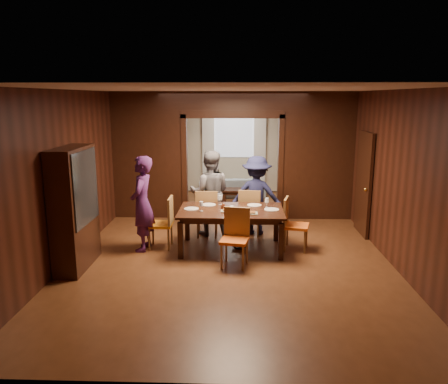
{
  "coord_description": "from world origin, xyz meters",
  "views": [
    {
      "loc": [
        0.15,
        -8.31,
        2.78
      ],
      "look_at": [
        -0.12,
        -0.4,
        1.05
      ],
      "focal_mm": 35.0,
      "sensor_mm": 36.0,
      "label": 1
    }
  ],
  "objects_px": {
    "chair_near": "(234,238)",
    "hutch": "(74,208)",
    "person_navy": "(257,195)",
    "chair_right": "(296,224)",
    "sofa": "(232,187)",
    "chair_left": "(160,223)",
    "coffee_table": "(236,197)",
    "person_purple": "(142,204)",
    "chair_far_l": "(207,213)",
    "person_grey": "(210,193)",
    "chair_far_r": "(250,212)",
    "dining_table": "(231,229)"
  },
  "relations": [
    {
      "from": "person_purple",
      "to": "chair_near",
      "type": "height_order",
      "value": "person_purple"
    },
    {
      "from": "person_navy",
      "to": "coffee_table",
      "type": "distance_m",
      "value": 2.64
    },
    {
      "from": "chair_near",
      "to": "hutch",
      "type": "relative_size",
      "value": 0.48
    },
    {
      "from": "person_purple",
      "to": "dining_table",
      "type": "distance_m",
      "value": 1.7
    },
    {
      "from": "chair_left",
      "to": "dining_table",
      "type": "bearing_deg",
      "value": 88.37
    },
    {
      "from": "coffee_table",
      "to": "chair_left",
      "type": "height_order",
      "value": "chair_left"
    },
    {
      "from": "chair_far_r",
      "to": "person_navy",
      "type": "bearing_deg",
      "value": -138.17
    },
    {
      "from": "dining_table",
      "to": "coffee_table",
      "type": "distance_m",
      "value": 3.52
    },
    {
      "from": "person_purple",
      "to": "chair_far_l",
      "type": "xyz_separation_m",
      "value": [
        1.12,
        0.86,
        -0.39
      ]
    },
    {
      "from": "person_navy",
      "to": "chair_right",
      "type": "relative_size",
      "value": 1.67
    },
    {
      "from": "person_purple",
      "to": "person_grey",
      "type": "relative_size",
      "value": 1.01
    },
    {
      "from": "coffee_table",
      "to": "hutch",
      "type": "height_order",
      "value": "hutch"
    },
    {
      "from": "person_purple",
      "to": "dining_table",
      "type": "xyz_separation_m",
      "value": [
        1.62,
        0.07,
        -0.49
      ]
    },
    {
      "from": "coffee_table",
      "to": "hutch",
      "type": "relative_size",
      "value": 0.4
    },
    {
      "from": "coffee_table",
      "to": "dining_table",
      "type": "bearing_deg",
      "value": -91.15
    },
    {
      "from": "chair_left",
      "to": "hutch",
      "type": "xyz_separation_m",
      "value": [
        -1.22,
        -0.97,
        0.52
      ]
    },
    {
      "from": "chair_left",
      "to": "chair_near",
      "type": "height_order",
      "value": "same"
    },
    {
      "from": "person_purple",
      "to": "chair_near",
      "type": "xyz_separation_m",
      "value": [
        1.69,
        -0.76,
        -0.39
      ]
    },
    {
      "from": "person_grey",
      "to": "person_purple",
      "type": "bearing_deg",
      "value": 39.17
    },
    {
      "from": "person_grey",
      "to": "dining_table",
      "type": "xyz_separation_m",
      "value": [
        0.45,
        -0.91,
        -0.49
      ]
    },
    {
      "from": "sofa",
      "to": "chair_right",
      "type": "xyz_separation_m",
      "value": [
        1.27,
        -4.4,
        0.21
      ]
    },
    {
      "from": "person_grey",
      "to": "hutch",
      "type": "bearing_deg",
      "value": 40.37
    },
    {
      "from": "hutch",
      "to": "chair_near",
      "type": "bearing_deg",
      "value": 1.88
    },
    {
      "from": "chair_left",
      "to": "chair_far_r",
      "type": "bearing_deg",
      "value": 117.03
    },
    {
      "from": "sofa",
      "to": "coffee_table",
      "type": "bearing_deg",
      "value": 92.29
    },
    {
      "from": "person_purple",
      "to": "chair_near",
      "type": "distance_m",
      "value": 1.9
    },
    {
      "from": "person_purple",
      "to": "hutch",
      "type": "bearing_deg",
      "value": -44.45
    },
    {
      "from": "chair_far_l",
      "to": "hutch",
      "type": "bearing_deg",
      "value": 38.88
    },
    {
      "from": "person_grey",
      "to": "sofa",
      "type": "relative_size",
      "value": 0.93
    },
    {
      "from": "person_navy",
      "to": "coffee_table",
      "type": "height_order",
      "value": "person_navy"
    },
    {
      "from": "sofa",
      "to": "chair_far_r",
      "type": "distance_m",
      "value": 3.56
    },
    {
      "from": "person_grey",
      "to": "dining_table",
      "type": "distance_m",
      "value": 1.12
    },
    {
      "from": "person_grey",
      "to": "chair_right",
      "type": "relative_size",
      "value": 1.79
    },
    {
      "from": "person_purple",
      "to": "coffee_table",
      "type": "xyz_separation_m",
      "value": [
        1.69,
        3.59,
        -0.67
      ]
    },
    {
      "from": "person_navy",
      "to": "chair_left",
      "type": "bearing_deg",
      "value": 36.57
    },
    {
      "from": "chair_left",
      "to": "hutch",
      "type": "height_order",
      "value": "hutch"
    },
    {
      "from": "person_grey",
      "to": "chair_near",
      "type": "relative_size",
      "value": 1.79
    },
    {
      "from": "chair_right",
      "to": "chair_near",
      "type": "xyz_separation_m",
      "value": [
        -1.13,
        -0.87,
        0.0
      ]
    },
    {
      "from": "coffee_table",
      "to": "chair_near",
      "type": "height_order",
      "value": "chair_near"
    },
    {
      "from": "coffee_table",
      "to": "chair_near",
      "type": "relative_size",
      "value": 0.82
    },
    {
      "from": "person_navy",
      "to": "dining_table",
      "type": "bearing_deg",
      "value": 72.39
    },
    {
      "from": "chair_near",
      "to": "chair_far_r",
      "type": "bearing_deg",
      "value": 90.93
    },
    {
      "from": "person_purple",
      "to": "dining_table",
      "type": "relative_size",
      "value": 0.92
    },
    {
      "from": "hutch",
      "to": "person_navy",
      "type": "bearing_deg",
      "value": 32.02
    },
    {
      "from": "person_navy",
      "to": "chair_right",
      "type": "xyz_separation_m",
      "value": [
        0.7,
        -0.95,
        -0.32
      ]
    },
    {
      "from": "coffee_table",
      "to": "chair_far_l",
      "type": "relative_size",
      "value": 0.82
    },
    {
      "from": "person_navy",
      "to": "sofa",
      "type": "height_order",
      "value": "person_navy"
    },
    {
      "from": "sofa",
      "to": "chair_left",
      "type": "bearing_deg",
      "value": 67.91
    },
    {
      "from": "person_grey",
      "to": "chair_right",
      "type": "bearing_deg",
      "value": 151.42
    },
    {
      "from": "person_navy",
      "to": "chair_left",
      "type": "relative_size",
      "value": 1.67
    }
  ]
}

